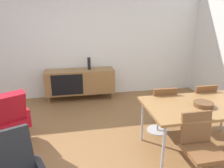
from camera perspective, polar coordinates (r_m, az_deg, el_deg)
name	(u,v)px	position (r m, az deg, el deg)	size (l,w,h in m)	color
ground_plane	(81,160)	(3.11, -8.57, -20.03)	(8.32, 8.32, 0.00)	olive
wall_back	(73,39)	(5.08, -10.76, 12.08)	(6.80, 0.12, 2.80)	white
sideboard	(80,81)	(4.97, -8.78, 0.74)	(1.60, 0.45, 0.72)	olive
vase_cobalt	(89,64)	(4.88, -6.35, 5.64)	(0.08, 0.08, 0.28)	black
dining_table	(201,107)	(3.18, 23.41, -5.84)	(1.60, 0.90, 0.74)	olive
wooden_bowl_on_table	(203,104)	(3.10, 23.90, -5.10)	(0.26, 0.26, 0.06)	brown
dining_chair_front_left	(200,147)	(2.70, 23.08, -15.73)	(0.40, 0.43, 0.86)	brown
dining_chair_back_right	(199,104)	(3.88, 22.79, -5.16)	(0.41, 0.43, 0.86)	brown
dining_chair_back_left	(160,107)	(3.55, 13.22, -6.31)	(0.41, 0.44, 0.86)	brown
lounge_chair_red	(2,121)	(3.44, -28.15, -8.97)	(0.88, 0.87, 0.95)	red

